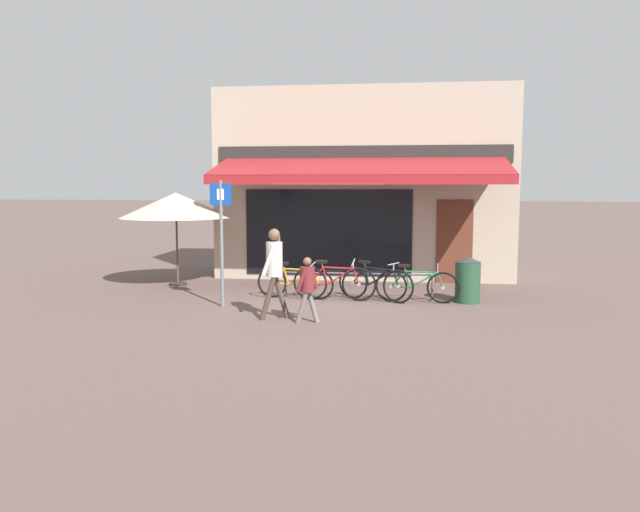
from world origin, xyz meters
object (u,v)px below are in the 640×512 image
object	(u,v)px
bicycle_black	(375,283)
litter_bin	(468,280)
pedestrian_child	(307,283)
cafe_parasol	(176,205)
bicycle_orange	(295,282)
parking_sign	(221,230)
bicycle_green	(417,286)
bicycle_red	(334,283)
pedestrian_adult	(274,263)

from	to	relation	value
bicycle_black	litter_bin	size ratio (longest dim) A/B	1.70
pedestrian_child	cafe_parasol	bearing A→B (deg)	142.80
bicycle_orange	parking_sign	distance (m)	2.07
bicycle_green	parking_sign	size ratio (longest dim) A/B	0.68
bicycle_red	bicycle_green	size ratio (longest dim) A/B	1.03
parking_sign	cafe_parasol	bearing A→B (deg)	126.91
pedestrian_child	parking_sign	xyz separation A→B (m)	(-1.95, 1.28, 0.84)
pedestrian_adult	cafe_parasol	size ratio (longest dim) A/B	0.62
bicycle_red	bicycle_green	bearing A→B (deg)	2.61
pedestrian_child	parking_sign	size ratio (longest dim) A/B	0.47
bicycle_orange	bicycle_green	distance (m)	2.63
bicycle_orange	bicycle_red	xyz separation A→B (m)	(0.88, -0.13, 0.03)
bicycle_black	litter_bin	bearing A→B (deg)	26.37
bicycle_orange	pedestrian_adult	size ratio (longest dim) A/B	1.02
bicycle_orange	bicycle_red	bearing A→B (deg)	-2.37
bicycle_black	bicycle_red	bearing A→B (deg)	-148.10
bicycle_red	pedestrian_child	xyz separation A→B (m)	(-0.25, -2.20, 0.33)
bicycle_black	cafe_parasol	size ratio (longest dim) A/B	0.61
bicycle_black	pedestrian_adult	xyz separation A→B (m)	(-1.77, -2.05, 0.67)
pedestrian_child	parking_sign	world-z (taller)	parking_sign
bicycle_green	litter_bin	xyz separation A→B (m)	(1.06, 0.19, 0.12)
bicycle_black	parking_sign	xyz separation A→B (m)	(-3.06, -1.03, 1.18)
pedestrian_adult	bicycle_black	bearing A→B (deg)	41.46
bicycle_orange	cafe_parasol	distance (m)	3.85
bicycle_black	litter_bin	distance (m)	1.95
litter_bin	cafe_parasol	bearing A→B (deg)	168.63
bicycle_orange	cafe_parasol	size ratio (longest dim) A/B	0.64
bicycle_red	pedestrian_adult	distance (m)	2.23
cafe_parasol	pedestrian_adult	bearing A→B (deg)	-47.95
bicycle_black	pedestrian_child	xyz separation A→B (m)	(-1.12, -2.31, 0.34)
bicycle_green	litter_bin	distance (m)	1.09
bicycle_green	cafe_parasol	world-z (taller)	cafe_parasol
bicycle_orange	bicycle_black	size ratio (longest dim) A/B	1.04
cafe_parasol	parking_sign	bearing A→B (deg)	-53.09
bicycle_orange	pedestrian_child	world-z (taller)	pedestrian_child
bicycle_black	bicycle_green	xyz separation A→B (m)	(0.88, -0.11, -0.02)
pedestrian_child	litter_bin	bearing A→B (deg)	45.37
bicycle_orange	cafe_parasol	world-z (taller)	cafe_parasol
bicycle_orange	litter_bin	size ratio (longest dim) A/B	1.78
bicycle_orange	bicycle_black	distance (m)	1.74
bicycle_red	cafe_parasol	world-z (taller)	cafe_parasol
bicycle_green	parking_sign	xyz separation A→B (m)	(-3.94, -0.91, 1.20)
bicycle_orange	bicycle_green	size ratio (longest dim) A/B	0.98
bicycle_red	pedestrian_adult	bearing A→B (deg)	-112.50
pedestrian_child	parking_sign	distance (m)	2.48
bicycle_red	cafe_parasol	distance (m)	4.63
bicycle_orange	pedestrian_adult	world-z (taller)	pedestrian_adult
bicycle_orange	cafe_parasol	xyz separation A→B (m)	(-3.18, 1.44, 1.61)
pedestrian_adult	parking_sign	distance (m)	1.73
bicycle_black	bicycle_green	world-z (taller)	bicycle_black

